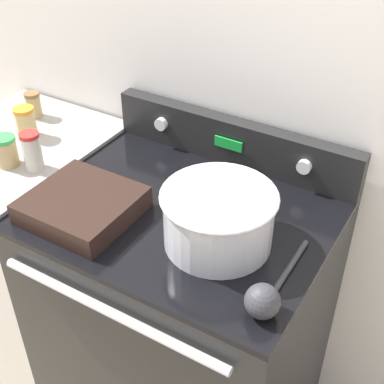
{
  "coord_description": "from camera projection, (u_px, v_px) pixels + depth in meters",
  "views": [
    {
      "loc": [
        0.61,
        -0.65,
        1.83
      ],
      "look_at": [
        0.02,
        0.33,
        1.0
      ],
      "focal_mm": 50.0,
      "sensor_mm": 36.0,
      "label": 1
    }
  ],
  "objects": [
    {
      "name": "kitchen_wall",
      "position": [
        247.0,
        59.0,
        1.5
      ],
      "size": [
        8.0,
        0.05,
        2.5
      ],
      "color": "silver",
      "rests_on": "ground_plane"
    },
    {
      "name": "stove_range",
      "position": [
        184.0,
        326.0,
        1.72
      ],
      "size": [
        0.79,
        0.66,
        0.94
      ],
      "color": "black",
      "rests_on": "ground_plane"
    },
    {
      "name": "control_panel",
      "position": [
        233.0,
        141.0,
        1.6
      ],
      "size": [
        0.79,
        0.07,
        0.14
      ],
      "color": "black",
      "rests_on": "stove_range"
    },
    {
      "name": "side_counter",
      "position": [
        36.0,
        254.0,
        1.98
      ],
      "size": [
        0.51,
        0.63,
        0.95
      ],
      "color": "silver",
      "rests_on": "ground_plane"
    },
    {
      "name": "mixing_bowl",
      "position": [
        219.0,
        216.0,
        1.29
      ],
      "size": [
        0.29,
        0.29,
        0.15
      ],
      "color": "silver",
      "rests_on": "stove_range"
    },
    {
      "name": "casserole_dish",
      "position": [
        82.0,
        204.0,
        1.41
      ],
      "size": [
        0.27,
        0.26,
        0.06
      ],
      "color": "black",
      "rests_on": "stove_range"
    },
    {
      "name": "ladle",
      "position": [
        265.0,
        299.0,
        1.14
      ],
      "size": [
        0.08,
        0.3,
        0.08
      ],
      "color": "#333338",
      "rests_on": "stove_range"
    },
    {
      "name": "spice_jar_red_cap",
      "position": [
        32.0,
        151.0,
        1.55
      ],
      "size": [
        0.06,
        0.06,
        0.12
      ],
      "color": "beige",
      "rests_on": "side_counter"
    },
    {
      "name": "spice_jar_green_cap",
      "position": [
        6.0,
        151.0,
        1.57
      ],
      "size": [
        0.07,
        0.07,
        0.1
      ],
      "color": "tan",
      "rests_on": "side_counter"
    },
    {
      "name": "spice_jar_orange_cap",
      "position": [
        26.0,
        122.0,
        1.71
      ],
      "size": [
        0.07,
        0.07,
        0.1
      ],
      "color": "tan",
      "rests_on": "side_counter"
    },
    {
      "name": "spice_jar_brown_cap",
      "position": [
        33.0,
        105.0,
        1.83
      ],
      "size": [
        0.05,
        0.05,
        0.09
      ],
      "color": "tan",
      "rests_on": "side_counter"
    }
  ]
}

